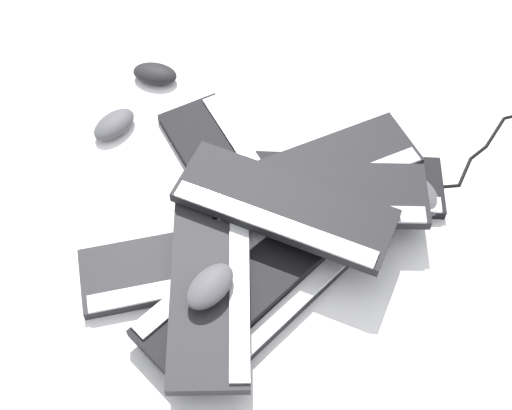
{
  "coord_description": "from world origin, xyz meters",
  "views": [
    {
      "loc": [
        0.63,
        0.67,
        1.29
      ],
      "look_at": [
        0.07,
        0.06,
        0.06
      ],
      "focal_mm": 50.0,
      "sensor_mm": 36.0,
      "label": 1
    }
  ],
  "objects_px": {
    "keyboard_0": "(190,265)",
    "keyboard_6": "(238,284)",
    "keyboard_1": "(284,279)",
    "mouse_3": "(422,196)",
    "keyboard_3": "(229,172)",
    "mouse_4": "(221,243)",
    "keyboard_4": "(320,172)",
    "mouse_5": "(114,124)",
    "mouse_0": "(155,74)",
    "keyboard_7": "(212,281)",
    "mouse_1": "(194,235)",
    "keyboard_2": "(342,185)",
    "keyboard_8": "(284,206)",
    "mouse_2": "(210,286)",
    "keyboard_5": "(321,195)"
  },
  "relations": [
    {
      "from": "keyboard_0",
      "to": "keyboard_6",
      "type": "distance_m",
      "value": 0.12
    },
    {
      "from": "keyboard_1",
      "to": "mouse_3",
      "type": "relative_size",
      "value": 4.05
    },
    {
      "from": "keyboard_3",
      "to": "mouse_3",
      "type": "distance_m",
      "value": 0.42
    },
    {
      "from": "keyboard_3",
      "to": "mouse_4",
      "type": "xyz_separation_m",
      "value": [
        0.15,
        0.14,
        0.04
      ]
    },
    {
      "from": "keyboard_0",
      "to": "keyboard_4",
      "type": "distance_m",
      "value": 0.35
    },
    {
      "from": "keyboard_4",
      "to": "mouse_5",
      "type": "xyz_separation_m",
      "value": [
        0.24,
        -0.43,
        -0.02
      ]
    },
    {
      "from": "keyboard_1",
      "to": "mouse_0",
      "type": "height_order",
      "value": "mouse_0"
    },
    {
      "from": "keyboard_7",
      "to": "keyboard_0",
      "type": "bearing_deg",
      "value": -96.33
    },
    {
      "from": "mouse_1",
      "to": "mouse_4",
      "type": "bearing_deg",
      "value": -117.82
    },
    {
      "from": "mouse_1",
      "to": "mouse_5",
      "type": "xyz_separation_m",
      "value": [
        -0.07,
        -0.37,
        -0.03
      ]
    },
    {
      "from": "keyboard_1",
      "to": "keyboard_4",
      "type": "height_order",
      "value": "keyboard_4"
    },
    {
      "from": "keyboard_2",
      "to": "mouse_0",
      "type": "bearing_deg",
      "value": -80.05
    },
    {
      "from": "keyboard_0",
      "to": "mouse_0",
      "type": "height_order",
      "value": "mouse_0"
    },
    {
      "from": "keyboard_2",
      "to": "mouse_0",
      "type": "xyz_separation_m",
      "value": [
        0.09,
        -0.54,
        0.01
      ]
    },
    {
      "from": "keyboard_8",
      "to": "mouse_3",
      "type": "distance_m",
      "value": 0.33
    },
    {
      "from": "keyboard_0",
      "to": "keyboard_3",
      "type": "height_order",
      "value": "same"
    },
    {
      "from": "mouse_0",
      "to": "keyboard_7",
      "type": "bearing_deg",
      "value": -60.24
    },
    {
      "from": "keyboard_0",
      "to": "mouse_2",
      "type": "relative_size",
      "value": 4.14
    },
    {
      "from": "keyboard_5",
      "to": "mouse_5",
      "type": "relative_size",
      "value": 3.82
    },
    {
      "from": "keyboard_6",
      "to": "mouse_1",
      "type": "distance_m",
      "value": 0.14
    },
    {
      "from": "mouse_3",
      "to": "mouse_4",
      "type": "xyz_separation_m",
      "value": [
        0.41,
        -0.19,
        0.03
      ]
    },
    {
      "from": "keyboard_4",
      "to": "mouse_0",
      "type": "relative_size",
      "value": 4.23
    },
    {
      "from": "keyboard_8",
      "to": "mouse_2",
      "type": "xyz_separation_m",
      "value": [
        0.23,
        0.04,
        0.01
      ]
    },
    {
      "from": "keyboard_3",
      "to": "keyboard_4",
      "type": "height_order",
      "value": "keyboard_4"
    },
    {
      "from": "keyboard_6",
      "to": "mouse_3",
      "type": "height_order",
      "value": "keyboard_6"
    },
    {
      "from": "mouse_1",
      "to": "mouse_5",
      "type": "bearing_deg",
      "value": 25.49
    },
    {
      "from": "keyboard_0",
      "to": "mouse_4",
      "type": "distance_m",
      "value": 0.08
    },
    {
      "from": "keyboard_2",
      "to": "mouse_5",
      "type": "height_order",
      "value": "mouse_5"
    },
    {
      "from": "keyboard_7",
      "to": "mouse_5",
      "type": "height_order",
      "value": "keyboard_7"
    },
    {
      "from": "mouse_2",
      "to": "mouse_3",
      "type": "height_order",
      "value": "mouse_2"
    },
    {
      "from": "keyboard_2",
      "to": "mouse_1",
      "type": "relative_size",
      "value": 3.81
    },
    {
      "from": "keyboard_2",
      "to": "keyboard_3",
      "type": "relative_size",
      "value": 0.9
    },
    {
      "from": "keyboard_1",
      "to": "mouse_2",
      "type": "bearing_deg",
      "value": -17.73
    },
    {
      "from": "mouse_2",
      "to": "mouse_4",
      "type": "distance_m",
      "value": 0.14
    },
    {
      "from": "keyboard_4",
      "to": "keyboard_5",
      "type": "distance_m",
      "value": 0.09
    },
    {
      "from": "keyboard_6",
      "to": "keyboard_8",
      "type": "height_order",
      "value": "keyboard_8"
    },
    {
      "from": "mouse_0",
      "to": "mouse_4",
      "type": "relative_size",
      "value": 1.0
    },
    {
      "from": "mouse_0",
      "to": "mouse_1",
      "type": "height_order",
      "value": "mouse_1"
    },
    {
      "from": "keyboard_7",
      "to": "mouse_1",
      "type": "bearing_deg",
      "value": -113.5
    },
    {
      "from": "keyboard_7",
      "to": "mouse_4",
      "type": "height_order",
      "value": "keyboard_7"
    },
    {
      "from": "mouse_2",
      "to": "mouse_0",
      "type": "bearing_deg",
      "value": -127.51
    },
    {
      "from": "keyboard_8",
      "to": "mouse_4",
      "type": "xyz_separation_m",
      "value": [
        0.13,
        -0.05,
        -0.05
      ]
    },
    {
      "from": "keyboard_1",
      "to": "keyboard_5",
      "type": "distance_m",
      "value": 0.19
    },
    {
      "from": "mouse_0",
      "to": "keyboard_1",
      "type": "bearing_deg",
      "value": -47.06
    },
    {
      "from": "keyboard_2",
      "to": "mouse_3",
      "type": "relative_size",
      "value": 3.81
    },
    {
      "from": "mouse_4",
      "to": "keyboard_8",
      "type": "bearing_deg",
      "value": -122.19
    },
    {
      "from": "keyboard_2",
      "to": "mouse_2",
      "type": "xyz_separation_m",
      "value": [
        0.4,
        0.03,
        0.1
      ]
    },
    {
      "from": "keyboard_3",
      "to": "keyboard_6",
      "type": "distance_m",
      "value": 0.3
    },
    {
      "from": "keyboard_8",
      "to": "mouse_1",
      "type": "height_order",
      "value": "keyboard_8"
    },
    {
      "from": "keyboard_7",
      "to": "mouse_5",
      "type": "distance_m",
      "value": 0.51
    }
  ]
}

